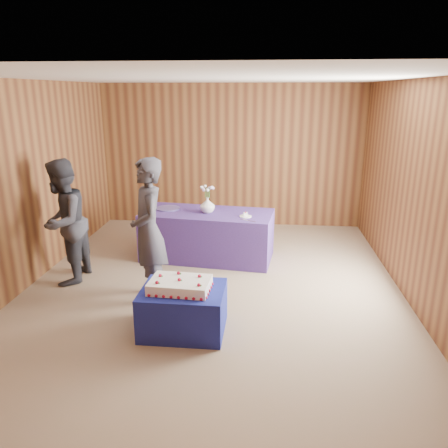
# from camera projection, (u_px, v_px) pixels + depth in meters

# --- Properties ---
(ground) EXTENTS (6.00, 6.00, 0.00)m
(ground) POSITION_uv_depth(u_px,v_px,m) (213.00, 287.00, 5.93)
(ground) COLOR #88705E
(ground) RESTS_ON ground
(room_shell) EXTENTS (5.04, 6.04, 2.72)m
(room_shell) POSITION_uv_depth(u_px,v_px,m) (212.00, 154.00, 5.41)
(room_shell) COLOR brown
(room_shell) RESTS_ON ground
(cake_table) EXTENTS (0.91, 0.71, 0.50)m
(cake_table) POSITION_uv_depth(u_px,v_px,m) (183.00, 310.00, 4.78)
(cake_table) COLOR navy
(cake_table) RESTS_ON ground
(serving_table) EXTENTS (2.09, 1.13, 0.75)m
(serving_table) POSITION_uv_depth(u_px,v_px,m) (208.00, 235.00, 6.87)
(serving_table) COLOR #4A3084
(serving_table) RESTS_ON ground
(sheet_cake) EXTENTS (0.70, 0.50, 0.15)m
(sheet_cake) POSITION_uv_depth(u_px,v_px,m) (180.00, 285.00, 4.67)
(sheet_cake) COLOR white
(sheet_cake) RESTS_ON cake_table
(vase) EXTENTS (0.26, 0.26, 0.24)m
(vase) POSITION_uv_depth(u_px,v_px,m) (207.00, 205.00, 6.71)
(vase) COLOR silver
(vase) RESTS_ON serving_table
(flower_spray) EXTENTS (0.22, 0.22, 0.17)m
(flower_spray) POSITION_uv_depth(u_px,v_px,m) (207.00, 189.00, 6.63)
(flower_spray) COLOR #336026
(flower_spray) RESTS_ON vase
(platter) EXTENTS (0.48, 0.48, 0.02)m
(platter) POSITION_uv_depth(u_px,v_px,m) (168.00, 208.00, 6.94)
(platter) COLOR #564A94
(platter) RESTS_ON serving_table
(plate) EXTENTS (0.20, 0.20, 0.01)m
(plate) POSITION_uv_depth(u_px,v_px,m) (246.00, 216.00, 6.52)
(plate) COLOR white
(plate) RESTS_ON serving_table
(cake_slice) EXTENTS (0.07, 0.06, 0.07)m
(cake_slice) POSITION_uv_depth(u_px,v_px,m) (246.00, 214.00, 6.51)
(cake_slice) COLOR white
(cake_slice) RESTS_ON plate
(knife) EXTENTS (0.24, 0.14, 0.00)m
(knife) POSITION_uv_depth(u_px,v_px,m) (248.00, 220.00, 6.32)
(knife) COLOR #AFAFB3
(knife) RESTS_ON serving_table
(guest_left) EXTENTS (0.66, 0.77, 1.80)m
(guest_left) POSITION_uv_depth(u_px,v_px,m) (148.00, 231.00, 5.36)
(guest_left) COLOR #3A3943
(guest_left) RESTS_ON ground
(guest_right) EXTENTS (0.65, 0.83, 1.71)m
(guest_right) POSITION_uv_depth(u_px,v_px,m) (63.00, 222.00, 5.88)
(guest_right) COLOR #34353F
(guest_right) RESTS_ON ground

